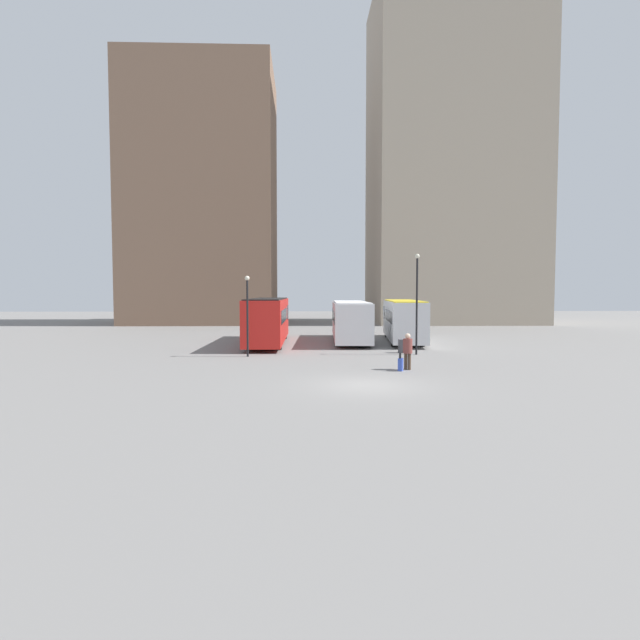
{
  "coord_description": "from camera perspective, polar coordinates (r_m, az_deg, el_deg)",
  "views": [
    {
      "loc": [
        -2.56,
        -20.04,
        3.78
      ],
      "look_at": [
        -1.51,
        11.15,
        2.06
      ],
      "focal_mm": 28.0,
      "sensor_mm": 36.0,
      "label": 1
    }
  ],
  "objects": [
    {
      "name": "traveler",
      "position": [
        24.76,
        9.98,
        -3.19
      ],
      "size": [
        0.6,
        0.6,
        1.79
      ],
      "rotation": [
        0.0,
        0.0,
        1.18
      ],
      "color": "#4C3828",
      "rests_on": "ground_plane"
    },
    {
      "name": "bus_0",
      "position": [
        36.95,
        -5.94,
        0.11
      ],
      "size": [
        2.63,
        12.38,
        3.35
      ],
      "rotation": [
        0.0,
        0.0,
        1.56
      ],
      "color": "red",
      "rests_on": "ground_plane"
    },
    {
      "name": "bus_2",
      "position": [
        39.07,
        9.48,
        0.11
      ],
      "size": [
        3.58,
        11.57,
        3.18
      ],
      "rotation": [
        0.0,
        0.0,
        1.47
      ],
      "color": "silver",
      "rests_on": "ground_plane"
    },
    {
      "name": "ground_plane",
      "position": [
        20.56,
        5.31,
        -7.45
      ],
      "size": [
        160.0,
        160.0,
        0.0
      ],
      "primitive_type": "plane",
      "color": "slate"
    },
    {
      "name": "bus_1",
      "position": [
        38.47,
        3.48,
        0.03
      ],
      "size": [
        3.09,
        11.49,
        3.09
      ],
      "rotation": [
        0.0,
        0.0,
        1.53
      ],
      "color": "silver",
      "rests_on": "ground_plane"
    },
    {
      "name": "lamp_post_0",
      "position": [
        30.76,
        11.01,
        2.7
      ],
      "size": [
        0.28,
        0.28,
        6.11
      ],
      "color": "black",
      "rests_on": "ground_plane"
    },
    {
      "name": "trash_bin",
      "position": [
        31.67,
        9.38,
        -2.96
      ],
      "size": [
        0.52,
        0.52,
        0.85
      ],
      "color": "#47474C",
      "rests_on": "ground_plane"
    },
    {
      "name": "building_block_right",
      "position": [
        67.64,
        14.78,
        17.22
      ],
      "size": [
        19.76,
        14.59,
        40.64
      ],
      "color": "tan",
      "rests_on": "ground_plane"
    },
    {
      "name": "building_block_left",
      "position": [
        65.15,
        -13.21,
        13.41
      ],
      "size": [
        17.56,
        13.26,
        30.92
      ],
      "color": "#7F604C",
      "rests_on": "ground_plane"
    },
    {
      "name": "lamp_post_1",
      "position": [
        29.59,
        -8.3,
        1.34
      ],
      "size": [
        0.28,
        0.28,
        4.76
      ],
      "color": "black",
      "rests_on": "ground_plane"
    },
    {
      "name": "suitcase",
      "position": [
        24.46,
        9.19,
        -5.03
      ],
      "size": [
        0.33,
        0.42,
        0.89
      ],
      "rotation": [
        0.0,
        0.0,
        1.18
      ],
      "color": "#334CB2",
      "rests_on": "ground_plane"
    }
  ]
}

